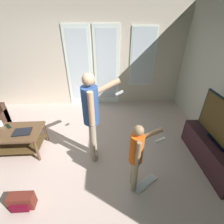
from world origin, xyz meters
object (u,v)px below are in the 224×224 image
(person_child, at_px, (137,154))
(tv_remote_black, at_px, (8,126))
(coffee_table, at_px, (18,137))
(person_adult, at_px, (92,112))
(cup_near_edge, at_px, (0,124))
(tv_stand, at_px, (212,153))
(laptop_closed, at_px, (22,132))
(loose_keyboard, at_px, (145,183))
(backpack, at_px, (22,202))
(flat_screen_tv, at_px, (224,125))

(person_child, xyz_separation_m, tv_remote_black, (-2.31, 1.07, -0.22))
(coffee_table, height_order, person_adult, person_adult)
(person_adult, height_order, cup_near_edge, person_adult)
(tv_stand, distance_m, laptop_closed, 3.49)
(coffee_table, relative_size, laptop_closed, 2.88)
(person_child, relative_size, loose_keyboard, 2.75)
(coffee_table, distance_m, backpack, 1.26)
(loose_keyboard, bearing_deg, tv_stand, 16.17)
(tv_stand, distance_m, tv_remote_black, 3.86)
(flat_screen_tv, xyz_separation_m, loose_keyboard, (-1.28, -0.37, -0.85))
(tv_stand, height_order, cup_near_edge, cup_near_edge)
(loose_keyboard, bearing_deg, person_child, -173.04)
(flat_screen_tv, height_order, person_adult, person_adult)
(backpack, height_order, cup_near_edge, cup_near_edge)
(backpack, bearing_deg, loose_keyboard, 7.99)
(tv_stand, relative_size, tv_remote_black, 8.39)
(laptop_closed, distance_m, tv_remote_black, 0.40)
(backpack, relative_size, loose_keyboard, 0.79)
(coffee_table, bearing_deg, tv_stand, -8.26)
(flat_screen_tv, relative_size, person_adult, 0.73)
(tv_stand, xyz_separation_m, tv_remote_black, (-3.79, 0.68, 0.27))
(coffee_table, xyz_separation_m, person_adult, (1.46, -0.24, 0.64))
(flat_screen_tv, distance_m, laptop_closed, 3.49)
(coffee_table, relative_size, backpack, 2.60)
(tv_stand, height_order, laptop_closed, laptop_closed)
(person_child, bearing_deg, laptop_closed, 156.05)
(flat_screen_tv, relative_size, cup_near_edge, 12.62)
(tv_stand, height_order, person_adult, person_adult)
(person_adult, distance_m, laptop_closed, 1.43)
(person_child, bearing_deg, backpack, -171.88)
(loose_keyboard, relative_size, tv_remote_black, 2.57)
(flat_screen_tv, relative_size, loose_keyboard, 2.79)
(tv_stand, relative_size, person_child, 1.19)
(flat_screen_tv, bearing_deg, coffee_table, 171.80)
(person_adult, height_order, laptop_closed, person_adult)
(flat_screen_tv, bearing_deg, tv_stand, -64.84)
(coffee_table, xyz_separation_m, cup_near_edge, (-0.37, 0.19, 0.18))
(person_adult, bearing_deg, person_child, -46.69)
(backpack, relative_size, tv_remote_black, 2.03)
(coffee_table, xyz_separation_m, person_child, (2.10, -0.92, 0.36))
(coffee_table, height_order, flat_screen_tv, flat_screen_tv)
(coffee_table, bearing_deg, loose_keyboard, -21.19)
(coffee_table, distance_m, tv_stand, 3.62)
(tv_stand, relative_size, cup_near_edge, 14.78)
(flat_screen_tv, xyz_separation_m, tv_remote_black, (-3.79, 0.67, -0.35))
(person_adult, xyz_separation_m, tv_remote_black, (-1.67, 0.40, -0.50))
(coffee_table, distance_m, laptop_closed, 0.20)
(coffee_table, relative_size, tv_stand, 0.63)
(person_adult, relative_size, laptop_closed, 5.35)
(coffee_table, bearing_deg, person_child, -23.58)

